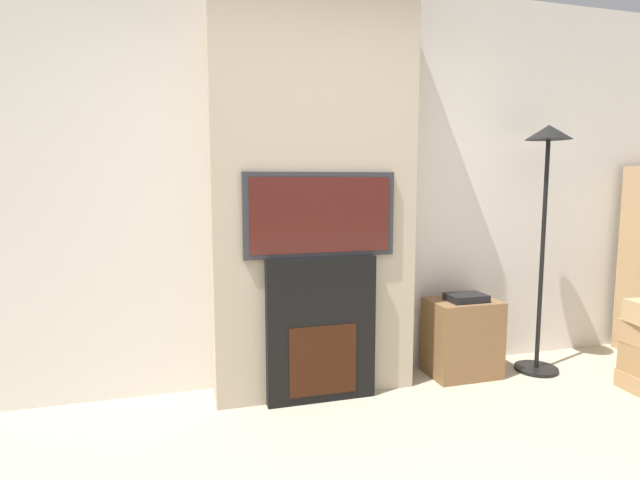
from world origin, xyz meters
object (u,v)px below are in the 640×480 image
floor_lamp (546,188)px  media_stand (462,336)px  fireplace (320,329)px  television (320,215)px

floor_lamp → media_stand: size_ratio=2.96×
fireplace → media_stand: (1.08, 0.10, -0.17)m
television → media_stand: size_ratio=1.60×
fireplace → television: television is taller
television → floor_lamp: size_ratio=0.54×
fireplace → media_stand: bearing=5.4°
fireplace → television: size_ratio=0.96×
television → media_stand: television is taller
television → media_stand: (1.08, 0.10, -0.89)m
fireplace → floor_lamp: bearing=0.5°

